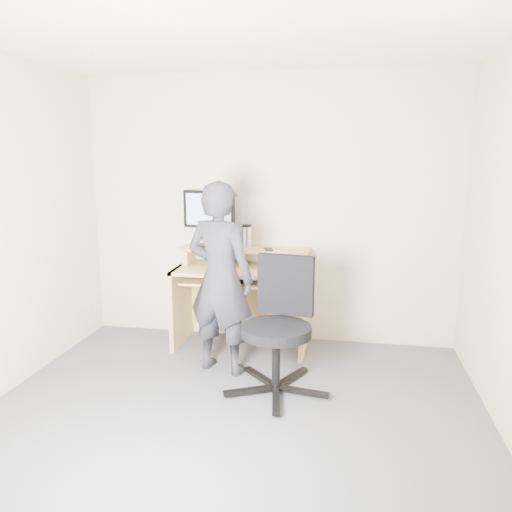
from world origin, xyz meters
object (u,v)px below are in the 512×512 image
(desk, at_px, (243,287))
(office_chair, at_px, (280,321))
(person, at_px, (220,278))
(monitor, at_px, (209,213))

(desk, xyz_separation_m, office_chair, (0.46, -0.87, -0.01))
(desk, height_order, person, person)
(desk, bearing_deg, person, -95.23)
(office_chair, distance_m, person, 0.62)
(desk, bearing_deg, office_chair, -61.94)
(office_chair, bearing_deg, desk, 127.75)
(monitor, xyz_separation_m, person, (0.29, -0.71, -0.44))
(desk, relative_size, person, 0.77)
(desk, height_order, monitor, monitor)
(desk, distance_m, monitor, 0.76)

